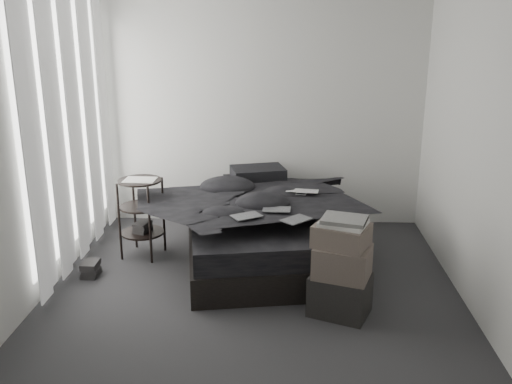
{
  "coord_description": "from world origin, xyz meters",
  "views": [
    {
      "loc": [
        0.26,
        -4.26,
        2.31
      ],
      "look_at": [
        0.0,
        0.8,
        0.75
      ],
      "focal_mm": 40.0,
      "sensor_mm": 36.0,
      "label": 1
    }
  ],
  "objects_px": {
    "laptop": "(302,186)",
    "box_lower": "(340,295)",
    "side_stand": "(142,218)",
    "bed": "(265,246)"
  },
  "relations": [
    {
      "from": "side_stand",
      "to": "laptop",
      "type": "bearing_deg",
      "value": 3.15
    },
    {
      "from": "bed",
      "to": "box_lower",
      "type": "xyz_separation_m",
      "value": [
        0.64,
        -1.08,
        0.03
      ]
    },
    {
      "from": "bed",
      "to": "box_lower",
      "type": "height_order",
      "value": "box_lower"
    },
    {
      "from": "bed",
      "to": "laptop",
      "type": "relative_size",
      "value": 6.24
    },
    {
      "from": "box_lower",
      "to": "side_stand",
      "type": "bearing_deg",
      "value": 149.58
    },
    {
      "from": "laptop",
      "to": "box_lower",
      "type": "relative_size",
      "value": 0.7
    },
    {
      "from": "laptop",
      "to": "side_stand",
      "type": "relative_size",
      "value": 0.41
    },
    {
      "from": "bed",
      "to": "laptop",
      "type": "xyz_separation_m",
      "value": [
        0.35,
        0.11,
        0.59
      ]
    },
    {
      "from": "bed",
      "to": "box_lower",
      "type": "distance_m",
      "value": 1.25
    },
    {
      "from": "side_stand",
      "to": "bed",
      "type": "bearing_deg",
      "value": -1.06
    }
  ]
}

